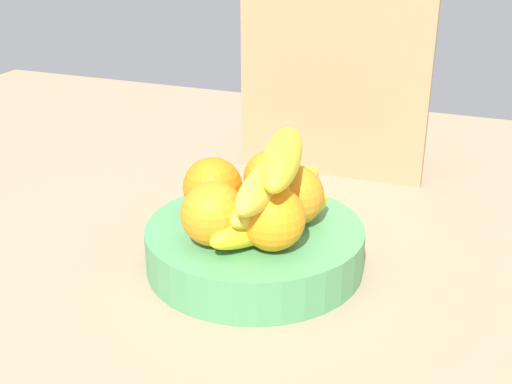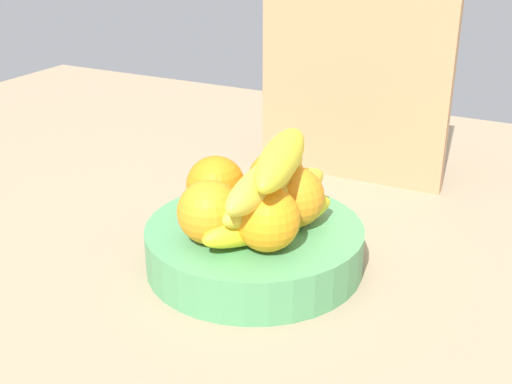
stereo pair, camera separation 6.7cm
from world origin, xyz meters
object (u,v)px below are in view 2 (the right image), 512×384
(orange_back_left, at_px, (294,197))
(banana_bunch, at_px, (274,189))
(orange_front_right, at_px, (212,213))
(orange_back_right, at_px, (277,179))
(fruit_bowl, at_px, (256,244))
(orange_center, at_px, (267,219))
(cutting_board, at_px, (354,59))
(orange_front_left, at_px, (216,185))

(orange_back_left, xyz_separation_m, banana_bunch, (-0.01, -0.03, 0.02))
(orange_front_right, bearing_deg, banana_bunch, 44.34)
(orange_front_right, relative_size, orange_back_right, 1.00)
(fruit_bowl, distance_m, orange_center, 0.08)
(orange_back_left, relative_size, orange_back_right, 1.00)
(orange_center, distance_m, banana_bunch, 0.04)
(banana_bunch, bearing_deg, orange_center, -74.84)
(banana_bunch, distance_m, cutting_board, 0.32)
(orange_center, relative_size, orange_back_left, 1.00)
(orange_center, height_order, banana_bunch, banana_bunch)
(fruit_bowl, xyz_separation_m, cutting_board, (0.00, 0.30, 0.16))
(orange_back_right, bearing_deg, orange_front_right, -100.00)
(orange_center, bearing_deg, orange_back_left, 88.91)
(orange_front_left, height_order, orange_front_right, same)
(cutting_board, bearing_deg, orange_back_right, -91.64)
(orange_front_right, bearing_deg, orange_center, 12.35)
(orange_front_right, bearing_deg, orange_back_right, 80.00)
(orange_front_left, bearing_deg, orange_center, -29.61)
(orange_center, relative_size, orange_back_right, 1.00)
(orange_front_left, bearing_deg, orange_front_right, -62.21)
(orange_front_right, bearing_deg, cutting_board, 86.28)
(fruit_bowl, relative_size, banana_bunch, 1.29)
(fruit_bowl, relative_size, orange_back_left, 3.59)
(orange_back_right, distance_m, banana_bunch, 0.07)
(fruit_bowl, bearing_deg, banana_bunch, -20.29)
(fruit_bowl, distance_m, orange_front_left, 0.08)
(fruit_bowl, distance_m, banana_bunch, 0.08)
(fruit_bowl, bearing_deg, orange_back_right, 91.77)
(orange_front_right, distance_m, orange_back_right, 0.12)
(cutting_board, bearing_deg, orange_back_left, -83.67)
(orange_front_left, distance_m, orange_front_right, 0.07)
(orange_back_left, bearing_deg, orange_center, -91.09)
(banana_bunch, height_order, cutting_board, cutting_board)
(orange_center, height_order, orange_back_right, same)
(orange_front_left, distance_m, orange_back_left, 0.09)
(orange_back_left, distance_m, orange_back_right, 0.05)
(orange_center, height_order, orange_back_left, same)
(cutting_board, bearing_deg, orange_center, -85.17)
(orange_front_right, distance_m, orange_back_left, 0.10)
(orange_front_left, bearing_deg, banana_bunch, -12.06)
(fruit_bowl, distance_m, cutting_board, 0.34)
(orange_center, bearing_deg, orange_front_left, 150.39)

